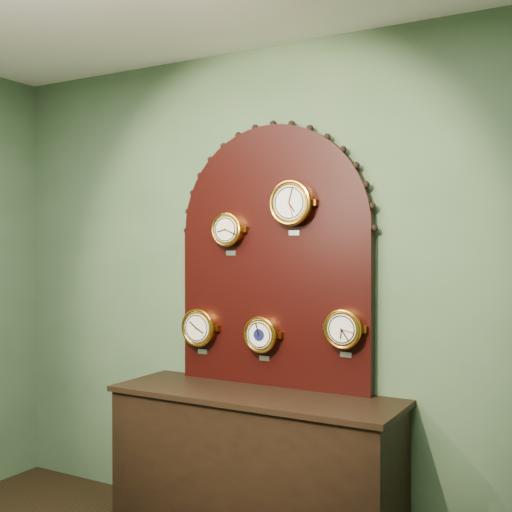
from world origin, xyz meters
The scene contains 8 objects.
wall_back centered at (0.00, 2.50, 1.40)m, with size 4.00×4.00×0.00m, color #415C3F.
shop_counter centered at (0.00, 2.23, 0.40)m, with size 1.60×0.50×0.80m, color black.
display_board centered at (0.00, 2.45, 1.63)m, with size 1.26×0.06×1.53m.
roman_clock centered at (-0.26, 2.38, 1.73)m, with size 0.20×0.08×0.25m.
arabic_clock centered at (0.15, 2.38, 1.87)m, with size 0.26×0.08×0.31m.
hygrometer centered at (-0.47, 2.38, 1.14)m, with size 0.23×0.08×0.28m.
barometer centered at (-0.04, 2.38, 1.13)m, with size 0.21×0.08×0.26m.
tide_clock centered at (0.46, 2.38, 1.19)m, with size 0.22×0.08×0.27m.
Camera 1 is at (1.74, -0.83, 1.64)m, focal length 45.31 mm.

